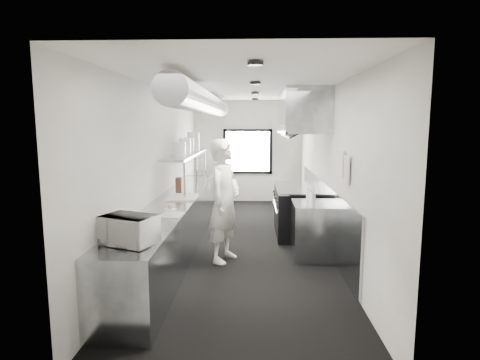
# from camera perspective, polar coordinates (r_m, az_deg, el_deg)

# --- Properties ---
(floor) EXTENTS (3.00, 8.00, 0.01)m
(floor) POSITION_cam_1_polar(r_m,az_deg,el_deg) (7.38, 0.51, -9.04)
(floor) COLOR black
(floor) RESTS_ON ground
(ceiling) EXTENTS (3.00, 8.00, 0.01)m
(ceiling) POSITION_cam_1_polar(r_m,az_deg,el_deg) (7.07, 0.54, 13.17)
(ceiling) COLOR white
(ceiling) RESTS_ON wall_back
(wall_back) EXTENTS (3.00, 0.02, 2.80)m
(wall_back) POSITION_cam_1_polar(r_m,az_deg,el_deg) (11.07, 1.11, 4.12)
(wall_back) COLOR silver
(wall_back) RESTS_ON floor
(wall_front) EXTENTS (3.00, 0.02, 2.80)m
(wall_front) POSITION_cam_1_polar(r_m,az_deg,el_deg) (3.15, -1.55, -6.28)
(wall_front) COLOR silver
(wall_front) RESTS_ON floor
(wall_left) EXTENTS (0.02, 8.00, 2.80)m
(wall_left) POSITION_cam_1_polar(r_m,az_deg,el_deg) (7.29, -11.35, 1.84)
(wall_left) COLOR silver
(wall_left) RESTS_ON floor
(wall_right) EXTENTS (0.02, 8.00, 2.80)m
(wall_right) POSITION_cam_1_polar(r_m,az_deg,el_deg) (7.21, 12.54, 1.73)
(wall_right) COLOR silver
(wall_right) RESTS_ON floor
(wall_cladding) EXTENTS (0.03, 5.50, 1.10)m
(wall_cladding) POSITION_cam_1_polar(r_m,az_deg,el_deg) (7.63, 11.79, -4.36)
(wall_cladding) COLOR gray
(wall_cladding) RESTS_ON wall_right
(hvac_duct) EXTENTS (0.40, 6.40, 0.40)m
(hvac_duct) POSITION_cam_1_polar(r_m,az_deg,el_deg) (7.51, -4.82, 10.94)
(hvac_duct) COLOR #909498
(hvac_duct) RESTS_ON ceiling
(service_window) EXTENTS (1.36, 0.05, 1.25)m
(service_window) POSITION_cam_1_polar(r_m,az_deg,el_deg) (11.04, 1.11, 4.11)
(service_window) COLOR white
(service_window) RESTS_ON wall_back
(exhaust_hood) EXTENTS (0.81, 2.20, 0.88)m
(exhaust_hood) POSITION_cam_1_polar(r_m,az_deg,el_deg) (7.80, 8.88, 9.59)
(exhaust_hood) COLOR gray
(exhaust_hood) RESTS_ON ceiling
(prep_counter) EXTENTS (0.70, 6.00, 0.90)m
(prep_counter) POSITION_cam_1_polar(r_m,az_deg,el_deg) (6.90, -9.25, -6.48)
(prep_counter) COLOR gray
(prep_counter) RESTS_ON floor
(pass_shelf) EXTENTS (0.45, 3.00, 0.68)m
(pass_shelf) POSITION_cam_1_polar(r_m,az_deg,el_deg) (8.19, -7.65, 3.56)
(pass_shelf) COLOR gray
(pass_shelf) RESTS_ON prep_counter
(range) EXTENTS (0.88, 1.60, 0.94)m
(range) POSITION_cam_1_polar(r_m,az_deg,el_deg) (7.98, 8.15, -4.32)
(range) COLOR black
(range) RESTS_ON floor
(bottle_station) EXTENTS (0.65, 0.80, 0.90)m
(bottle_station) POSITION_cam_1_polar(r_m,az_deg,el_deg) (6.65, 10.37, -7.09)
(bottle_station) COLOR gray
(bottle_station) RESTS_ON floor
(far_work_table) EXTENTS (0.70, 1.20, 0.90)m
(far_work_table) POSITION_cam_1_polar(r_m,az_deg,el_deg) (10.48, -5.28, -1.38)
(far_work_table) COLOR gray
(far_work_table) RESTS_ON floor
(notice_sheet_a) EXTENTS (0.02, 0.28, 0.38)m
(notice_sheet_a) POSITION_cam_1_polar(r_m,az_deg,el_deg) (6.01, 14.36, 2.33)
(notice_sheet_a) COLOR silver
(notice_sheet_a) RESTS_ON wall_right
(notice_sheet_b) EXTENTS (0.02, 0.28, 0.38)m
(notice_sheet_b) POSITION_cam_1_polar(r_m,az_deg,el_deg) (5.68, 15.08, 1.47)
(notice_sheet_b) COLOR silver
(notice_sheet_b) RESTS_ON wall_right
(line_cook) EXTENTS (0.70, 0.83, 1.94)m
(line_cook) POSITION_cam_1_polar(r_m,az_deg,el_deg) (6.27, -2.25, -2.99)
(line_cook) COLOR white
(line_cook) RESTS_ON floor
(microwave) EXTENTS (0.63, 0.55, 0.31)m
(microwave) POSITION_cam_1_polar(r_m,az_deg,el_deg) (4.44, -15.66, -6.88)
(microwave) COLOR white
(microwave) RESTS_ON prep_counter
(deli_tub_a) EXTENTS (0.20, 0.20, 0.11)m
(deli_tub_a) POSITION_cam_1_polar(r_m,az_deg,el_deg) (4.65, -16.93, -7.56)
(deli_tub_a) COLOR #B0B7A9
(deli_tub_a) RESTS_ON prep_counter
(deli_tub_b) EXTENTS (0.19, 0.19, 0.10)m
(deli_tub_b) POSITION_cam_1_polar(r_m,az_deg,el_deg) (4.92, -15.24, -6.63)
(deli_tub_b) COLOR #B0B7A9
(deli_tub_b) RESTS_ON prep_counter
(newspaper) EXTENTS (0.33, 0.39, 0.01)m
(newspaper) POSITION_cam_1_polar(r_m,az_deg,el_deg) (5.68, -9.79, -4.97)
(newspaper) COLOR silver
(newspaper) RESTS_ON prep_counter
(small_plate) EXTENTS (0.21, 0.21, 0.02)m
(small_plate) POSITION_cam_1_polar(r_m,az_deg,el_deg) (6.03, -9.97, -4.19)
(small_plate) COLOR white
(small_plate) RESTS_ON prep_counter
(pastry) EXTENTS (0.08, 0.08, 0.08)m
(pastry) POSITION_cam_1_polar(r_m,az_deg,el_deg) (6.02, -9.98, -3.75)
(pastry) COLOR tan
(pastry) RESTS_ON small_plate
(cutting_board) EXTENTS (0.53, 0.69, 0.02)m
(cutting_board) POSITION_cam_1_polar(r_m,az_deg,el_deg) (6.97, -8.32, -2.45)
(cutting_board) COLOR silver
(cutting_board) RESTS_ON prep_counter
(knife_block) EXTENTS (0.13, 0.24, 0.26)m
(knife_block) POSITION_cam_1_polar(r_m,az_deg,el_deg) (7.61, -8.77, -0.66)
(knife_block) COLOR brown
(knife_block) RESTS_ON prep_counter
(plate_stack_a) EXTENTS (0.23, 0.23, 0.26)m
(plate_stack_a) POSITION_cam_1_polar(r_m,az_deg,el_deg) (7.51, -8.63, 4.37)
(plate_stack_a) COLOR white
(plate_stack_a) RESTS_ON pass_shelf
(plate_stack_b) EXTENTS (0.28, 0.28, 0.31)m
(plate_stack_b) POSITION_cam_1_polar(r_m,az_deg,el_deg) (7.97, -7.92, 4.81)
(plate_stack_b) COLOR white
(plate_stack_b) RESTS_ON pass_shelf
(plate_stack_c) EXTENTS (0.28, 0.28, 0.32)m
(plate_stack_c) POSITION_cam_1_polar(r_m,az_deg,el_deg) (8.44, -7.37, 5.02)
(plate_stack_c) COLOR white
(plate_stack_c) RESTS_ON pass_shelf
(plate_stack_d) EXTENTS (0.29, 0.29, 0.41)m
(plate_stack_d) POSITION_cam_1_polar(r_m,az_deg,el_deg) (8.96, -6.72, 5.52)
(plate_stack_d) COLOR white
(plate_stack_d) RESTS_ON pass_shelf
(squeeze_bottle_a) EXTENTS (0.09, 0.09, 0.20)m
(squeeze_bottle_a) POSITION_cam_1_polar(r_m,az_deg,el_deg) (6.26, 10.35, -2.87)
(squeeze_bottle_a) COLOR silver
(squeeze_bottle_a) RESTS_ON bottle_station
(squeeze_bottle_b) EXTENTS (0.08, 0.08, 0.19)m
(squeeze_bottle_b) POSITION_cam_1_polar(r_m,az_deg,el_deg) (6.41, 10.49, -2.64)
(squeeze_bottle_b) COLOR silver
(squeeze_bottle_b) RESTS_ON bottle_station
(squeeze_bottle_c) EXTENTS (0.07, 0.07, 0.16)m
(squeeze_bottle_c) POSITION_cam_1_polar(r_m,az_deg,el_deg) (6.56, 10.08, -2.52)
(squeeze_bottle_c) COLOR silver
(squeeze_bottle_c) RESTS_ON bottle_station
(squeeze_bottle_d) EXTENTS (0.07, 0.07, 0.17)m
(squeeze_bottle_d) POSITION_cam_1_polar(r_m,az_deg,el_deg) (6.67, 10.16, -2.33)
(squeeze_bottle_d) COLOR silver
(squeeze_bottle_d) RESTS_ON bottle_station
(squeeze_bottle_e) EXTENTS (0.07, 0.07, 0.17)m
(squeeze_bottle_e) POSITION_cam_1_polar(r_m,az_deg,el_deg) (6.82, 9.72, -2.09)
(squeeze_bottle_e) COLOR silver
(squeeze_bottle_e) RESTS_ON bottle_station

